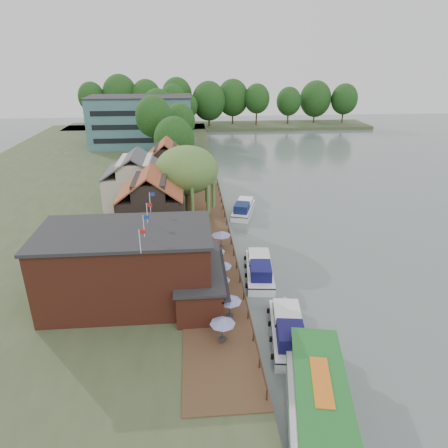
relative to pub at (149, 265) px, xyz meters
name	(u,v)px	position (x,y,z in m)	size (l,w,h in m)	color
ground	(293,295)	(14.00, 1.00, -4.65)	(260.00, 260.00, 0.00)	slate
land_bank	(77,191)	(-16.00, 36.00, -4.15)	(50.00, 140.00, 1.00)	#384728
quay_deck	(209,246)	(6.00, 11.00, -3.60)	(6.00, 50.00, 0.10)	#47301E
quay_rail	(231,240)	(8.70, 11.50, -3.15)	(0.20, 49.00, 1.00)	black
pub	(149,265)	(0.00, 0.00, 0.00)	(20.00, 11.00, 7.30)	maroon
hotel_block	(141,121)	(-8.00, 71.00, 2.50)	(25.40, 12.40, 12.30)	#38666B
cottage_a	(151,204)	(-1.00, 15.00, 0.60)	(8.60, 7.60, 8.50)	black
cottage_b	(137,181)	(-4.00, 25.00, 0.60)	(9.60, 8.60, 8.50)	beige
cottage_c	(167,165)	(0.00, 34.00, 0.60)	(7.60, 7.60, 8.50)	black
willow	(187,184)	(3.50, 20.00, 1.56)	(8.60, 8.60, 10.43)	#476B2D
umbrella_0	(223,330)	(6.21, -6.95, -2.36)	(2.07, 2.07, 2.38)	navy
umbrella_1	(230,308)	(7.07, -3.89, -2.36)	(2.12, 2.12, 2.38)	#1B2998
umbrella_2	(219,286)	(6.36, -0.36, -2.36)	(2.20, 2.20, 2.38)	navy
umbrella_3	(221,272)	(6.78, 2.34, -2.36)	(2.24, 2.24, 2.38)	#1C1A91
umbrella_4	(215,257)	(6.35, 5.60, -2.36)	(2.27, 2.27, 2.38)	navy
umbrella_5	(221,240)	(7.39, 9.80, -2.36)	(2.29, 2.29, 2.38)	navy
cruiser_0	(288,327)	(11.92, -5.58, -3.47)	(3.16, 9.79, 2.37)	silver
cruiser_1	(260,267)	(11.24, 5.03, -3.47)	(3.16, 9.78, 2.37)	white
cruiser_2	(243,207)	(11.90, 23.92, -3.55)	(2.97, 9.21, 2.20)	white
tour_boat	(321,408)	(11.90, -14.47, -3.03)	(4.18, 14.85, 3.24)	silver
swan	(310,398)	(11.98, -12.28, -4.43)	(0.44, 0.44, 0.44)	white
bank_tree_0	(174,146)	(1.08, 43.67, 1.88)	(7.70, 7.70, 11.06)	#143811
bank_tree_1	(154,131)	(-3.19, 51.41, 3.43)	(7.37, 7.37, 14.17)	#143811
bank_tree_2	(180,129)	(1.88, 59.80, 2.22)	(6.97, 6.97, 11.75)	#143811
bank_tree_3	(158,115)	(-4.17, 77.88, 3.14)	(8.55, 8.55, 13.58)	#143811
bank_tree_4	(173,109)	(-0.51, 87.37, 3.41)	(7.12, 7.12, 14.11)	#143811
bank_tree_5	(187,112)	(3.40, 94.66, 1.79)	(6.71, 6.71, 10.88)	#143811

